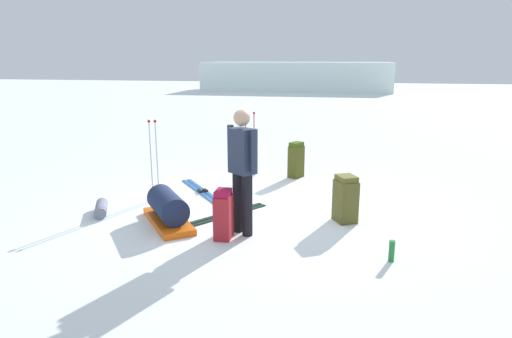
{
  "coord_description": "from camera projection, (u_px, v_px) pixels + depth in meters",
  "views": [
    {
      "loc": [
        1.33,
        -6.55,
        2.33
      ],
      "look_at": [
        0.0,
        0.0,
        0.7
      ],
      "focal_mm": 31.81,
      "sensor_mm": 36.0,
      "label": 1
    }
  ],
  "objects": [
    {
      "name": "ground_plane",
      "position": [
        256.0,
        213.0,
        7.05
      ],
      "size": [
        80.0,
        80.0,
        0.0
      ],
      "primitive_type": "plane",
      "color": "white"
    },
    {
      "name": "distant_snow_ridge",
      "position": [
        297.0,
        76.0,
        33.9
      ],
      "size": [
        13.66,
        5.11,
        2.08
      ],
      "primitive_type": "cube",
      "rotation": [
        0.0,
        0.0,
        0.01
      ],
      "color": "white",
      "rests_on": "ground_plane"
    },
    {
      "name": "skier_standing",
      "position": [
        242.0,
        165.0,
        6.0
      ],
      "size": [
        0.47,
        0.38,
        1.7
      ],
      "color": "black",
      "rests_on": "ground_plane"
    },
    {
      "name": "ski_pair_near",
      "position": [
        203.0,
        192.0,
        8.11
      ],
      "size": [
        1.27,
        1.53,
        0.05
      ],
      "color": "#2D63A1",
      "rests_on": "ground_plane"
    },
    {
      "name": "ski_pair_far",
      "position": [
        220.0,
        216.0,
        6.85
      ],
      "size": [
        1.17,
        1.5,
        0.05
      ],
      "color": "black",
      "rests_on": "ground_plane"
    },
    {
      "name": "backpack_large_dark",
      "position": [
        223.0,
        215.0,
        5.98
      ],
      "size": [
        0.22,
        0.31,
        0.67
      ],
      "color": "maroon",
      "rests_on": "ground_plane"
    },
    {
      "name": "backpack_bright",
      "position": [
        345.0,
        199.0,
        6.6
      ],
      "size": [
        0.39,
        0.42,
        0.69
      ],
      "color": "#504C1F",
      "rests_on": "ground_plane"
    },
    {
      "name": "backpack_small_spare",
      "position": [
        296.0,
        160.0,
        9.08
      ],
      "size": [
        0.33,
        0.36,
        0.72
      ],
      "color": "#464817",
      "rests_on": "ground_plane"
    },
    {
      "name": "ski_poles_planted_near",
      "position": [
        250.0,
        141.0,
        9.05
      ],
      "size": [
        0.23,
        0.12,
        1.31
      ],
      "color": "maroon",
      "rests_on": "ground_plane"
    },
    {
      "name": "ski_poles_planted_far",
      "position": [
        154.0,
        156.0,
        7.52
      ],
      "size": [
        0.16,
        0.1,
        1.36
      ],
      "color": "#ADB4C6",
      "rests_on": "ground_plane"
    },
    {
      "name": "gear_sled",
      "position": [
        168.0,
        209.0,
        6.52
      ],
      "size": [
        1.11,
        1.26,
        0.49
      ],
      "color": "#E45A0D",
      "rests_on": "ground_plane"
    },
    {
      "name": "sleeping_mat_rolled",
      "position": [
        101.0,
        208.0,
        6.97
      ],
      "size": [
        0.41,
        0.57,
        0.18
      ],
      "primitive_type": "cylinder",
      "rotation": [
        0.0,
        1.57,
        2.04
      ],
      "color": "slate",
      "rests_on": "ground_plane"
    },
    {
      "name": "thermos_bottle",
      "position": [
        392.0,
        251.0,
        5.33
      ],
      "size": [
        0.07,
        0.07,
        0.26
      ],
      "primitive_type": "cylinder",
      "color": "#1F6E2D",
      "rests_on": "ground_plane"
    }
  ]
}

